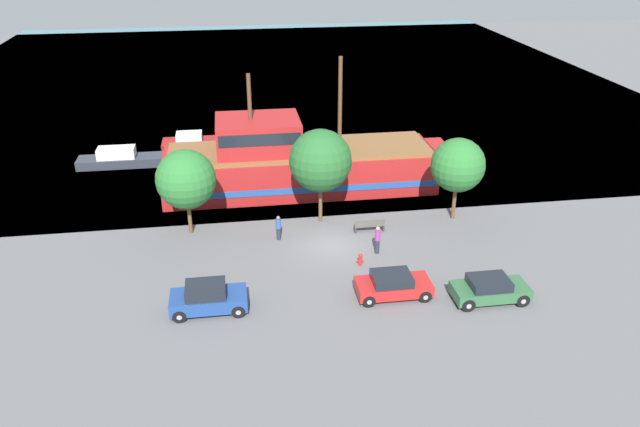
{
  "coord_description": "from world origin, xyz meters",
  "views": [
    {
      "loc": [
        -5.61,
        -32.76,
        18.11
      ],
      "look_at": [
        -0.44,
        2.0,
        1.2
      ],
      "focal_mm": 35.0,
      "sensor_mm": 36.0,
      "label": 1
    }
  ],
  "objects": [
    {
      "name": "ground_plane",
      "position": [
        0.0,
        0.0,
        0.0
      ],
      "size": [
        160.0,
        160.0,
        0.0
      ],
      "primitive_type": "plane",
      "color": "#5B5B5E"
    },
    {
      "name": "water_surface",
      "position": [
        0.0,
        44.0,
        0.0
      ],
      "size": [
        80.0,
        80.0,
        0.0
      ],
      "primitive_type": "plane",
      "color": "teal",
      "rests_on": "ground"
    },
    {
      "name": "pirate_ship",
      "position": [
        -1.2,
        8.99,
        1.96
      ],
      "size": [
        20.59,
        5.62,
        9.46
      ],
      "color": "#A31E1E",
      "rests_on": "water_surface"
    },
    {
      "name": "moored_boat_dockside",
      "position": [
        -14.32,
        15.59,
        0.55
      ],
      "size": [
        7.22,
        1.89,
        1.5
      ],
      "color": "#2D333D",
      "rests_on": "water_surface"
    },
    {
      "name": "moored_boat_outer",
      "position": [
        -8.88,
        18.81,
        0.51
      ],
      "size": [
        5.38,
        2.33,
        1.36
      ],
      "color": "maroon",
      "rests_on": "water_surface"
    },
    {
      "name": "parked_car_curb_front",
      "position": [
        -7.3,
        -5.92,
        0.75
      ],
      "size": [
        3.83,
        1.85,
        1.53
      ],
      "color": "navy",
      "rests_on": "ground_plane"
    },
    {
      "name": "parked_car_curb_mid",
      "position": [
        7.06,
        -7.11,
        0.68
      ],
      "size": [
        3.89,
        1.82,
        1.33
      ],
      "color": "#2D5B38",
      "rests_on": "ground_plane"
    },
    {
      "name": "parked_car_curb_rear",
      "position": [
        2.22,
        -5.96,
        0.66
      ],
      "size": [
        3.9,
        1.89,
        1.3
      ],
      "color": "#B21E1E",
      "rests_on": "ground_plane"
    },
    {
      "name": "fire_hydrant",
      "position": [
        1.19,
        -2.64,
        0.41
      ],
      "size": [
        0.42,
        0.25,
        0.76
      ],
      "color": "red",
      "rests_on": "ground_plane"
    },
    {
      "name": "bench_promenade_east",
      "position": [
        2.61,
        1.37,
        0.45
      ],
      "size": [
        1.91,
        0.45,
        0.85
      ],
      "color": "#4C4742",
      "rests_on": "ground_plane"
    },
    {
      "name": "pedestrian_walking_near",
      "position": [
        2.47,
        -1.36,
        0.88
      ],
      "size": [
        0.32,
        0.32,
        1.73
      ],
      "color": "#232838",
      "rests_on": "ground_plane"
    },
    {
      "name": "pedestrian_walking_far",
      "position": [
        -3.13,
        1.21,
        0.8
      ],
      "size": [
        0.32,
        0.32,
        1.59
      ],
      "color": "#232838",
      "rests_on": "ground_plane"
    },
    {
      "name": "tree_row_east",
      "position": [
        -8.52,
        2.93,
        3.62
      ],
      "size": [
        3.66,
        3.66,
        5.46
      ],
      "color": "brown",
      "rests_on": "ground_plane"
    },
    {
      "name": "tree_row_mideast",
      "position": [
        -0.22,
        3.34,
        4.21
      ],
      "size": [
        3.96,
        3.96,
        6.2
      ],
      "color": "brown",
      "rests_on": "ground_plane"
    },
    {
      "name": "tree_row_midwest",
      "position": [
        8.49,
        2.51,
        3.73
      ],
      "size": [
        3.47,
        3.47,
        5.48
      ],
      "color": "brown",
      "rests_on": "ground_plane"
    }
  ]
}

